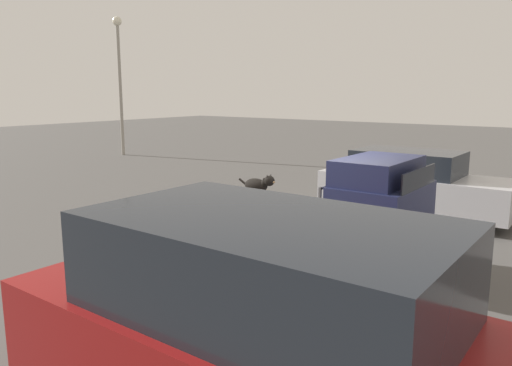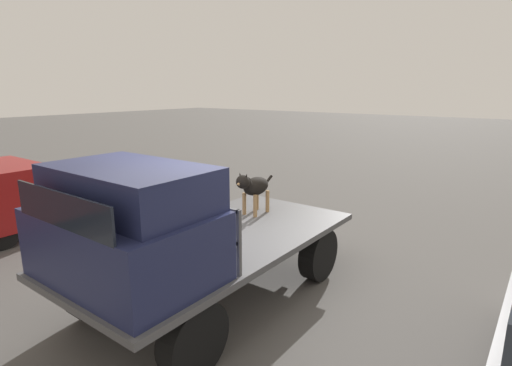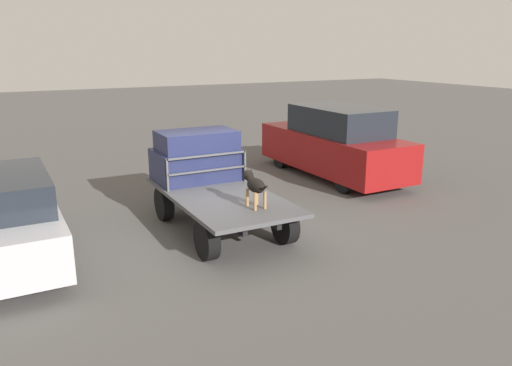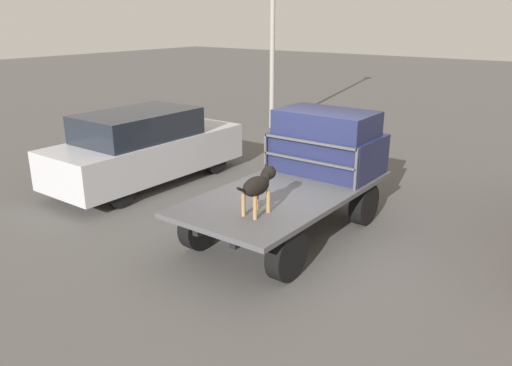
{
  "view_description": "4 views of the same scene",
  "coord_description": "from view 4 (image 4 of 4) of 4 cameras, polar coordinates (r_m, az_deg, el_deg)",
  "views": [
    {
      "loc": [
        4.62,
        -8.03,
        3.1
      ],
      "look_at": [
        -1.18,
        -0.23,
        1.31
      ],
      "focal_mm": 35.0,
      "sensor_mm": 36.0,
      "label": 1
    },
    {
      "loc": [
        3.63,
        3.36,
        2.73
      ],
      "look_at": [
        -1.18,
        -0.23,
        1.31
      ],
      "focal_mm": 28.0,
      "sensor_mm": 36.0,
      "label": 2
    },
    {
      "loc": [
        -9.26,
        4.08,
        3.81
      ],
      "look_at": [
        -1.18,
        -0.23,
        1.31
      ],
      "focal_mm": 35.0,
      "sensor_mm": 36.0,
      "label": 3
    },
    {
      "loc": [
        -6.63,
        -4.32,
        3.6
      ],
      "look_at": [
        -1.18,
        -0.23,
        1.31
      ],
      "focal_mm": 35.0,
      "sensor_mm": 36.0,
      "label": 4
    }
  ],
  "objects": [
    {
      "name": "ground_plane",
      "position": [
        8.69,
        3.45,
        -5.94
      ],
      "size": [
        80.0,
        80.0,
        0.0
      ],
      "primitive_type": "plane",
      "color": "#514F4C"
    },
    {
      "name": "flatbed_truck",
      "position": [
        8.46,
        3.53,
        -2.21
      ],
      "size": [
        4.07,
        2.0,
        0.83
      ],
      "color": "black",
      "rests_on": "ground"
    },
    {
      "name": "truck_cab",
      "position": [
        9.32,
        8.15,
        4.56
      ],
      "size": [
        1.26,
        1.88,
        1.16
      ],
      "color": "#1E2347",
      "rests_on": "flatbed_truck"
    },
    {
      "name": "truck_headboard",
      "position": [
        8.77,
        5.99,
        3.31
      ],
      "size": [
        0.04,
        1.88,
        0.72
      ],
      "color": "#4C4C4F",
      "rests_on": "flatbed_truck"
    },
    {
      "name": "dog",
      "position": [
        7.25,
        0.34,
        -0.19
      ],
      "size": [
        0.9,
        0.28,
        0.7
      ],
      "rotation": [
        0.0,
        0.0,
        -0.0
      ],
      "color": "#9E7547",
      "rests_on": "flatbed_truck"
    },
    {
      "name": "parked_sedan",
      "position": [
        11.36,
        -12.52,
        4.01
      ],
      "size": [
        4.58,
        1.75,
        1.65
      ],
      "rotation": [
        0.0,
        0.0,
        0.07
      ],
      "color": "black",
      "rests_on": "ground"
    }
  ]
}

